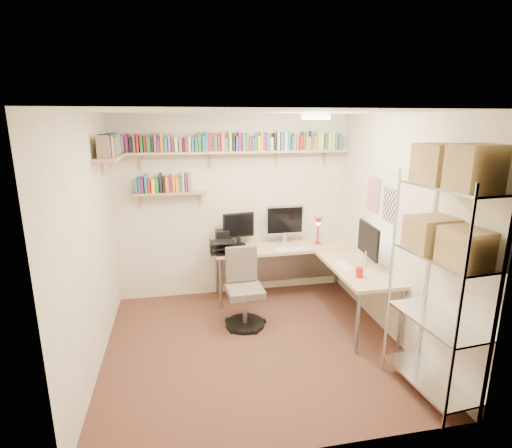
# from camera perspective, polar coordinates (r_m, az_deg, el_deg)

# --- Properties ---
(ground) EXTENTS (3.20, 3.20, 0.00)m
(ground) POSITION_cam_1_polar(r_m,az_deg,el_deg) (4.63, -0.36, -16.95)
(ground) COLOR #4A2A1F
(ground) RESTS_ON ground
(room_shell) EXTENTS (3.24, 3.04, 2.52)m
(room_shell) POSITION_cam_1_polar(r_m,az_deg,el_deg) (4.04, -0.34, 2.09)
(room_shell) COLOR beige
(room_shell) RESTS_ON ground
(wall_shelves) EXTENTS (3.12, 1.09, 0.80)m
(wall_shelves) POSITION_cam_1_polar(r_m,az_deg,el_deg) (5.20, -7.66, 10.12)
(wall_shelves) COLOR tan
(wall_shelves) RESTS_ON ground
(corner_desk) EXTENTS (1.98, 1.93, 1.28)m
(corner_desk) POSITION_cam_1_polar(r_m,az_deg,el_deg) (5.33, 5.07, -3.96)
(corner_desk) COLOR beige
(corner_desk) RESTS_ON ground
(office_chair) EXTENTS (0.50, 0.51, 0.95)m
(office_chair) POSITION_cam_1_polar(r_m,az_deg,el_deg) (4.89, -1.73, -9.89)
(office_chair) COLOR black
(office_chair) RESTS_ON ground
(wire_rack) EXTENTS (0.50, 0.91, 2.26)m
(wire_rack) POSITION_cam_1_polar(r_m,az_deg,el_deg) (3.61, 25.87, 0.54)
(wire_rack) COLOR silver
(wire_rack) RESTS_ON ground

